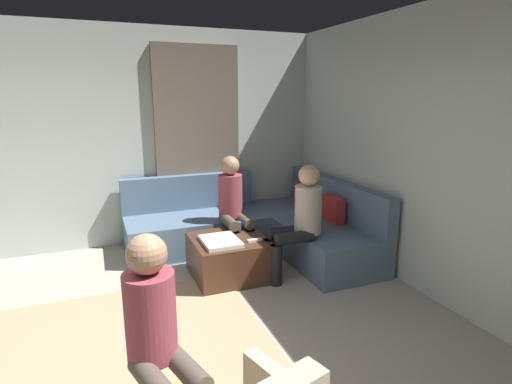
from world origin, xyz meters
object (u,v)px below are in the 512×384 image
(sectional_couch, at_px, (261,227))
(ottoman, at_px, (229,257))
(game_remote, at_px, (254,240))
(coffee_mug, at_px, (238,226))
(person_on_couch_back, at_px, (300,217))
(person_on_couch_side, at_px, (233,204))
(person_on_armchair, at_px, (159,335))

(sectional_couch, distance_m, ottoman, 0.88)
(ottoman, bearing_deg, game_remote, 50.71)
(coffee_mug, distance_m, person_on_couch_back, 0.74)
(coffee_mug, bearing_deg, person_on_couch_side, 172.64)
(person_on_couch_back, bearing_deg, coffee_mug, 44.43)
(sectional_couch, bearing_deg, ottoman, -45.37)
(person_on_armchair, bearing_deg, person_on_couch_back, -153.06)
(person_on_couch_back, distance_m, person_on_armchair, 2.31)
(person_on_couch_back, bearing_deg, ottoman, 66.99)
(game_remote, height_order, person_on_couch_back, person_on_couch_back)
(sectional_couch, height_order, person_on_couch_back, person_on_couch_back)
(ottoman, bearing_deg, person_on_armchair, -28.15)
(person_on_armchair, bearing_deg, ottoman, -134.52)
(ottoman, bearing_deg, person_on_couch_back, 66.99)
(sectional_couch, height_order, ottoman, sectional_couch)
(ottoman, height_order, game_remote, game_remote)
(sectional_couch, relative_size, person_on_couch_side, 2.12)
(game_remote, relative_size, person_on_couch_back, 0.12)
(coffee_mug, bearing_deg, person_on_couch_back, 44.43)
(coffee_mug, relative_size, person_on_couch_side, 0.08)
(ottoman, xyz_separation_m, person_on_couch_side, (-0.47, 0.21, 0.45))
(sectional_couch, bearing_deg, game_remote, -26.87)
(game_remote, bearing_deg, coffee_mug, -174.29)
(ottoman, relative_size, person_on_couch_side, 0.63)
(coffee_mug, xyz_separation_m, person_on_armchair, (2.09, -1.18, 0.17))
(sectional_couch, xyz_separation_m, game_remote, (0.79, -0.40, 0.15))
(person_on_couch_back, bearing_deg, person_on_couch_side, 31.68)
(game_remote, height_order, person_on_armchair, person_on_armchair)
(coffee_mug, bearing_deg, ottoman, -39.29)
(person_on_couch_back, relative_size, person_on_armchair, 1.02)
(person_on_armchair, bearing_deg, game_remote, -142.21)
(coffee_mug, height_order, person_on_couch_back, person_on_couch_back)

